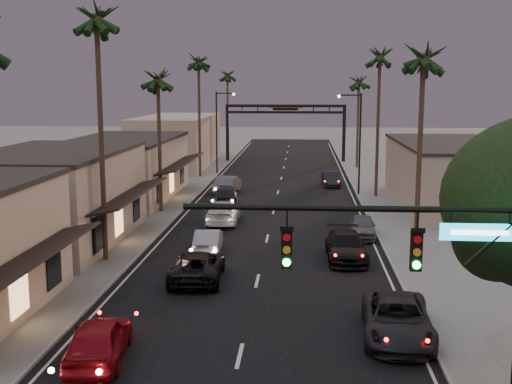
# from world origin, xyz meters

# --- Properties ---
(ground) EXTENTS (200.00, 200.00, 0.00)m
(ground) POSITION_xyz_m (0.00, 40.00, 0.00)
(ground) COLOR slate
(ground) RESTS_ON ground
(road) EXTENTS (14.00, 120.00, 0.02)m
(road) POSITION_xyz_m (0.00, 45.00, 0.00)
(road) COLOR black
(road) RESTS_ON ground
(sidewalk_left) EXTENTS (5.00, 92.00, 0.12)m
(sidewalk_left) POSITION_xyz_m (-9.50, 52.00, 0.06)
(sidewalk_left) COLOR slate
(sidewalk_left) RESTS_ON ground
(sidewalk_right) EXTENTS (5.00, 92.00, 0.12)m
(sidewalk_right) POSITION_xyz_m (9.50, 52.00, 0.06)
(sidewalk_right) COLOR slate
(sidewalk_right) RESTS_ON ground
(storefront_mid) EXTENTS (8.00, 14.00, 5.50)m
(storefront_mid) POSITION_xyz_m (-13.00, 26.00, 2.75)
(storefront_mid) COLOR gray
(storefront_mid) RESTS_ON ground
(storefront_far) EXTENTS (8.00, 16.00, 5.00)m
(storefront_far) POSITION_xyz_m (-13.00, 42.00, 2.50)
(storefront_far) COLOR tan
(storefront_far) RESTS_ON ground
(storefront_dist) EXTENTS (8.00, 20.00, 6.00)m
(storefront_dist) POSITION_xyz_m (-13.00, 65.00, 3.00)
(storefront_dist) COLOR gray
(storefront_dist) RESTS_ON ground
(building_right) EXTENTS (8.00, 18.00, 5.00)m
(building_right) POSITION_xyz_m (14.00, 40.00, 2.50)
(building_right) COLOR gray
(building_right) RESTS_ON ground
(traffic_signal) EXTENTS (8.51, 0.22, 7.80)m
(traffic_signal) POSITION_xyz_m (5.69, 4.00, 5.08)
(traffic_signal) COLOR black
(traffic_signal) RESTS_ON ground
(arch) EXTENTS (15.20, 0.40, 7.27)m
(arch) POSITION_xyz_m (0.00, 70.00, 5.53)
(arch) COLOR black
(arch) RESTS_ON ground
(streetlight_right) EXTENTS (2.13, 0.30, 9.00)m
(streetlight_right) POSITION_xyz_m (6.92, 45.00, 5.33)
(streetlight_right) COLOR black
(streetlight_right) RESTS_ON ground
(streetlight_left) EXTENTS (2.13, 0.30, 9.00)m
(streetlight_left) POSITION_xyz_m (-6.92, 58.00, 5.33)
(streetlight_left) COLOR black
(streetlight_left) RESTS_ON ground
(palm_lb) EXTENTS (3.20, 3.20, 15.20)m
(palm_lb) POSITION_xyz_m (-8.60, 22.00, 13.39)
(palm_lb) COLOR #38281C
(palm_lb) RESTS_ON ground
(palm_lc) EXTENTS (3.20, 3.20, 12.20)m
(palm_lc) POSITION_xyz_m (-8.60, 36.00, 10.47)
(palm_lc) COLOR #38281C
(palm_lc) RESTS_ON ground
(palm_ld) EXTENTS (3.20, 3.20, 14.20)m
(palm_ld) POSITION_xyz_m (-8.60, 55.00, 12.42)
(palm_ld) COLOR #38281C
(palm_ld) RESTS_ON ground
(palm_ra) EXTENTS (3.20, 3.20, 13.20)m
(palm_ra) POSITION_xyz_m (8.60, 24.00, 11.44)
(palm_ra) COLOR #38281C
(palm_ra) RESTS_ON ground
(palm_rb) EXTENTS (3.20, 3.20, 14.20)m
(palm_rb) POSITION_xyz_m (8.60, 44.00, 12.42)
(palm_rb) COLOR #38281C
(palm_rb) RESTS_ON ground
(palm_rc) EXTENTS (3.20, 3.20, 12.20)m
(palm_rc) POSITION_xyz_m (8.60, 64.00, 10.47)
(palm_rc) COLOR #38281C
(palm_rc) RESTS_ON ground
(palm_far) EXTENTS (3.20, 3.20, 13.20)m
(palm_far) POSITION_xyz_m (-8.30, 78.00, 11.44)
(palm_far) COLOR #38281C
(palm_far) RESTS_ON ground
(oncoming_red) EXTENTS (2.40, 4.85, 1.59)m
(oncoming_red) POSITION_xyz_m (-4.89, 9.23, 0.80)
(oncoming_red) COLOR maroon
(oncoming_red) RESTS_ON ground
(oncoming_pickup) EXTENTS (2.68, 5.43, 1.48)m
(oncoming_pickup) POSITION_xyz_m (-2.98, 18.94, 0.74)
(oncoming_pickup) COLOR black
(oncoming_pickup) RESTS_ON ground
(oncoming_silver) EXTENTS (1.69, 4.23, 1.37)m
(oncoming_silver) POSITION_xyz_m (-3.24, 24.44, 0.68)
(oncoming_silver) COLOR #97979C
(oncoming_silver) RESTS_ON ground
(oncoming_white) EXTENTS (2.34, 5.47, 1.57)m
(oncoming_white) POSITION_xyz_m (-3.36, 32.49, 0.79)
(oncoming_white) COLOR #BDBDBD
(oncoming_white) RESTS_ON ground
(oncoming_dgrey) EXTENTS (2.47, 4.96, 1.62)m
(oncoming_dgrey) POSITION_xyz_m (-4.01, 39.64, 0.81)
(oncoming_dgrey) COLOR black
(oncoming_dgrey) RESTS_ON ground
(oncoming_grey_far) EXTENTS (2.15, 5.02, 1.61)m
(oncoming_grey_far) POSITION_xyz_m (-4.55, 45.22, 0.80)
(oncoming_grey_far) COLOR #505055
(oncoming_grey_far) RESTS_ON ground
(curbside_near) EXTENTS (2.90, 5.70, 1.54)m
(curbside_near) POSITION_xyz_m (5.86, 12.07, 0.77)
(curbside_near) COLOR black
(curbside_near) RESTS_ON ground
(curbside_black) EXTENTS (2.27, 5.33, 1.53)m
(curbside_black) POSITION_xyz_m (4.65, 23.30, 0.77)
(curbside_black) COLOR black
(curbside_black) RESTS_ON ground
(curbside_grey) EXTENTS (1.91, 4.23, 1.41)m
(curbside_grey) POSITION_xyz_m (6.04, 28.80, 0.71)
(curbside_grey) COLOR #57575D
(curbside_grey) RESTS_ON ground
(curbside_far) EXTENTS (1.83, 4.36, 1.40)m
(curbside_far) POSITION_xyz_m (4.96, 50.04, 0.70)
(curbside_far) COLOR black
(curbside_far) RESTS_ON ground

